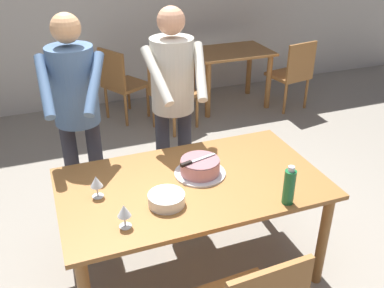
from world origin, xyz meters
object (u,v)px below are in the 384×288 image
at_px(wine_glass_far, 96,182).
at_px(background_table, 231,63).
at_px(background_chair_1, 170,90).
at_px(background_chair_0, 121,82).
at_px(main_dining_table, 192,194).
at_px(water_bottle, 289,186).
at_px(cake_on_platter, 200,167).
at_px(background_chair_2, 293,72).
at_px(cake_knife, 191,162).
at_px(plate_stack, 166,199).
at_px(wine_glass_near, 124,211).
at_px(person_cutting_cake, 173,95).
at_px(person_standing_beside, 76,106).

height_order(wine_glass_far, background_table, wine_glass_far).
bearing_deg(background_chair_1, background_chair_0, 133.73).
bearing_deg(main_dining_table, wine_glass_far, 175.42).
xyz_separation_m(water_bottle, background_table, (1.10, 3.11, -0.29)).
distance_m(cake_on_platter, background_table, 3.02).
bearing_deg(background_chair_2, background_chair_0, 168.46).
distance_m(main_dining_table, background_table, 3.11).
xyz_separation_m(cake_knife, background_chair_2, (2.23, 2.25, -0.37)).
height_order(background_table, background_chair_0, background_chair_0).
bearing_deg(plate_stack, main_dining_table, 37.59).
height_order(main_dining_table, background_chair_1, background_chair_1).
bearing_deg(cake_knife, plate_stack, -136.89).
relative_size(wine_glass_far, background_chair_2, 0.16).
relative_size(wine_glass_near, water_bottle, 0.58).
xyz_separation_m(cake_on_platter, background_chair_1, (0.49, 2.18, -0.31)).
xyz_separation_m(cake_knife, background_table, (1.53, 2.64, -0.29)).
xyz_separation_m(wine_glass_far, water_bottle, (1.05, -0.46, 0.01)).
xyz_separation_m(wine_glass_far, background_chair_1, (1.17, 2.20, -0.36)).
height_order(wine_glass_near, background_chair_1, background_chair_1).
xyz_separation_m(cake_on_platter, person_cutting_cake, (0.03, 0.63, 0.27)).
relative_size(cake_knife, background_chair_1, 0.30).
bearing_deg(background_table, wine_glass_far, -129.00).
height_order(cake_on_platter, cake_knife, cake_knife).
distance_m(person_standing_beside, background_chair_0, 2.20).
distance_m(wine_glass_far, background_table, 3.42).
height_order(person_cutting_cake, background_chair_1, person_cutting_cake).
bearing_deg(background_table, plate_stack, -121.74).
xyz_separation_m(cake_on_platter, wine_glass_near, (-0.58, -0.36, 0.05)).
bearing_deg(background_chair_1, cake_knife, -104.36).
xyz_separation_m(wine_glass_near, background_chair_0, (0.61, 3.02, -0.36)).
relative_size(background_table, background_chair_0, 1.11).
height_order(main_dining_table, background_table, main_dining_table).
bearing_deg(person_cutting_cake, background_chair_0, 90.02).
distance_m(cake_on_platter, person_cutting_cake, 0.69).
bearing_deg(person_standing_beside, background_chair_1, 52.26).
bearing_deg(person_cutting_cake, water_bottle, -72.88).
xyz_separation_m(plate_stack, background_chair_2, (2.47, 2.47, -0.29)).
bearing_deg(background_chair_2, background_chair_1, -178.23).
height_order(wine_glass_far, background_chair_1, background_chair_1).
distance_m(plate_stack, background_chair_1, 2.56).
distance_m(person_cutting_cake, background_table, 2.51).
distance_m(wine_glass_near, background_chair_0, 3.10).
height_order(wine_glass_near, person_standing_beside, person_standing_beside).
distance_m(cake_on_platter, background_chair_0, 2.68).
xyz_separation_m(main_dining_table, background_chair_0, (0.11, 2.73, -0.16)).
height_order(cake_knife, background_chair_0, background_chair_0).
bearing_deg(background_chair_1, wine_glass_far, -118.03).
distance_m(cake_on_platter, person_standing_beside, 0.99).
relative_size(wine_glass_near, background_chair_2, 0.16).
xyz_separation_m(wine_glass_far, background_chair_2, (2.83, 2.25, -0.36)).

